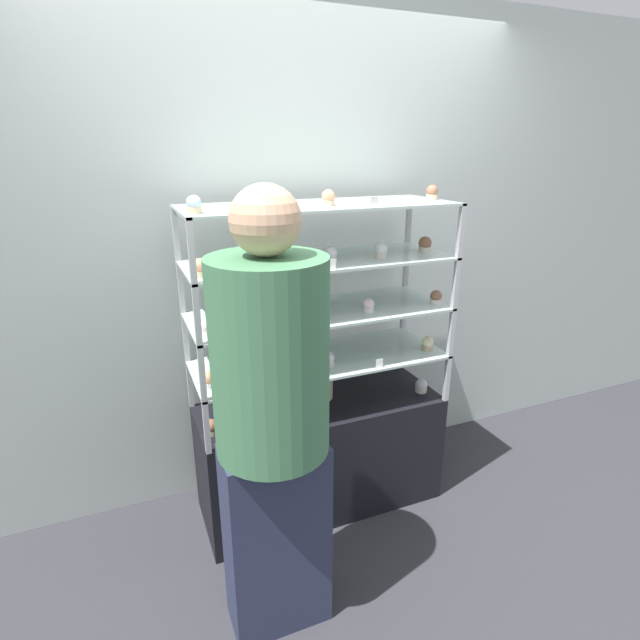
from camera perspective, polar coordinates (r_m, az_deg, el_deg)
The scene contains 31 objects.
ground_plane at distance 2.95m, azimuth 0.00°, elevation -19.79°, with size 20.00×20.00×0.00m, color #2D2D33.
back_wall at distance 2.71m, azimuth -3.13°, elevation 7.30°, with size 8.00×0.05×2.60m.
display_base at distance 2.77m, azimuth 0.00°, elevation -14.93°, with size 1.26×0.47×0.60m.
display_riser_lower at distance 2.51m, azimuth 0.00°, elevation -4.68°, with size 1.26×0.47×0.25m.
display_riser_middle at distance 2.42m, azimuth 0.00°, elevation 0.79°, with size 1.26×0.47×0.25m.
display_riser_upper at distance 2.35m, azimuth 0.00°, elevation 6.64°, with size 1.26×0.47×0.25m.
display_riser_top at distance 2.31m, azimuth 0.00°, elevation 12.77°, with size 1.26×0.47×0.25m.
layer_cake_centerpiece at distance 2.65m, azimuth -0.72°, elevation -7.54°, with size 0.20×0.20×0.12m.
sheet_cake_frosted at distance 2.35m, azimuth -7.16°, elevation 1.31°, with size 0.23×0.14×0.06m.
cupcake_0 at distance 2.40m, azimuth -12.35°, elevation -11.88°, with size 0.07×0.07×0.07m.
cupcake_1 at distance 2.76m, azimuth 11.49°, elevation -7.41°, with size 0.07×0.07×0.07m.
price_tag_0 at distance 2.31m, azimuth -8.12°, elevation -13.24°, with size 0.04×0.00×0.04m.
cupcake_2 at distance 2.26m, azimuth -12.66°, elevation -6.65°, with size 0.06×0.06×0.07m.
cupcake_3 at distance 2.40m, azimuth 0.88°, elevation -4.52°, with size 0.06×0.06×0.07m.
cupcake_4 at distance 2.65m, azimuth 12.18°, elevation -2.63°, with size 0.06×0.06×0.07m.
price_tag_1 at distance 2.40m, azimuth 6.81°, elevation -4.96°, with size 0.04×0.00×0.04m.
cupcake_5 at distance 2.14m, azimuth -12.76°, elevation -0.87°, with size 0.06×0.06×0.07m.
cupcake_6 at distance 2.39m, azimuth 5.53°, elevation 1.66°, with size 0.06×0.06×0.07m.
cupcake_7 at distance 2.58m, azimuth 13.11°, elevation 2.55°, with size 0.06×0.06×0.07m.
price_tag_2 at distance 2.17m, azimuth -1.13°, elevation -0.39°, with size 0.04×0.00×0.04m.
cupcake_8 at distance 2.07m, azimuth -13.38°, elevation 5.81°, with size 0.07×0.07×0.08m.
cupcake_9 at distance 2.19m, azimuth -6.42°, elevation 6.91°, with size 0.07×0.07×0.08m.
cupcake_10 at distance 2.27m, azimuth 1.16°, elevation 7.46°, with size 0.07×0.07×0.08m.
cupcake_11 at distance 2.39m, azimuth 6.92°, elevation 7.94°, with size 0.07×0.07×0.08m.
cupcake_12 at distance 2.57m, azimuth 11.90°, elevation 8.44°, with size 0.07×0.07×0.08m.
price_tag_3 at distance 2.13m, azimuth 1.37°, elevation 6.36°, with size 0.04×0.00×0.04m.
cupcake_13 at distance 2.02m, azimuth -14.21°, elevation 12.65°, with size 0.06×0.06×0.07m.
cupcake_14 at distance 2.22m, azimuth 0.99°, elevation 13.75°, with size 0.06×0.06×0.07m.
cupcake_15 at distance 2.55m, azimuth 12.68°, elevation 14.01°, with size 0.06×0.06×0.07m.
price_tag_4 at distance 2.18m, azimuth 6.19°, elevation 13.25°, with size 0.04×0.00×0.04m.
customer_figure at distance 1.83m, azimuth -5.48°, elevation -11.05°, with size 0.41×0.41×1.75m.
Camera 1 is at (-0.88, -2.12, 1.86)m, focal length 28.00 mm.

